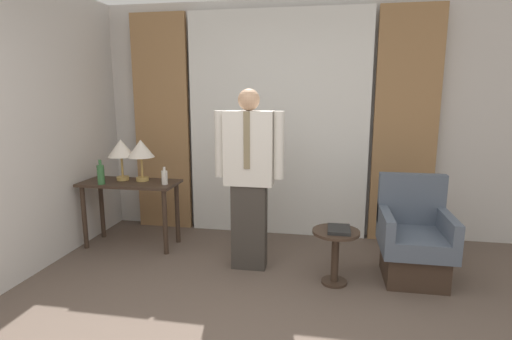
# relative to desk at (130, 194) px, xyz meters

# --- Properties ---
(wall_back) EXTENTS (10.00, 0.06, 2.70)m
(wall_back) POSITION_rel_desk_xyz_m (1.51, 0.82, 0.76)
(wall_back) COLOR beige
(wall_back) RESTS_ON ground_plane
(curtain_sheer_center) EXTENTS (2.07, 0.06, 2.58)m
(curtain_sheer_center) POSITION_rel_desk_xyz_m (1.51, 0.69, 0.70)
(curtain_sheer_center) COLOR white
(curtain_sheer_center) RESTS_ON ground_plane
(curtain_drape_left) EXTENTS (0.67, 0.06, 2.58)m
(curtain_drape_left) POSITION_rel_desk_xyz_m (0.10, 0.69, 0.70)
(curtain_drape_left) COLOR #997047
(curtain_drape_left) RESTS_ON ground_plane
(curtain_drape_right) EXTENTS (0.67, 0.06, 2.58)m
(curtain_drape_right) POSITION_rel_desk_xyz_m (2.93, 0.69, 0.70)
(curtain_drape_right) COLOR #997047
(curtain_drape_right) RESTS_ON ground_plane
(desk) EXTENTS (1.04, 0.46, 0.72)m
(desk) POSITION_rel_desk_xyz_m (0.00, 0.00, 0.00)
(desk) COLOR #38281E
(desk) RESTS_ON ground_plane
(table_lamp_left) EXTENTS (0.28, 0.28, 0.45)m
(table_lamp_left) POSITION_rel_desk_xyz_m (-0.12, 0.07, 0.47)
(table_lamp_left) COLOR tan
(table_lamp_left) RESTS_ON desk
(table_lamp_right) EXTENTS (0.28, 0.28, 0.45)m
(table_lamp_right) POSITION_rel_desk_xyz_m (0.12, 0.07, 0.47)
(table_lamp_right) COLOR tan
(table_lamp_right) RESTS_ON desk
(bottle_near_edge) EXTENTS (0.06, 0.06, 0.19)m
(bottle_near_edge) POSITION_rel_desk_xyz_m (0.42, -0.05, 0.21)
(bottle_near_edge) COLOR silver
(bottle_near_edge) RESTS_ON desk
(bottle_by_lamp) EXTENTS (0.07, 0.07, 0.26)m
(bottle_by_lamp) POSITION_rel_desk_xyz_m (-0.23, -0.16, 0.24)
(bottle_by_lamp) COLOR #336638
(bottle_by_lamp) RESTS_ON desk
(person) EXTENTS (0.65, 0.21, 1.70)m
(person) POSITION_rel_desk_xyz_m (1.38, -0.33, 0.34)
(person) COLOR #38332D
(person) RESTS_ON ground_plane
(armchair) EXTENTS (0.60, 0.64, 0.92)m
(armchair) POSITION_rel_desk_xyz_m (2.89, -0.29, -0.25)
(armchair) COLOR #38281E
(armchair) RESTS_ON ground_plane
(side_table) EXTENTS (0.41, 0.41, 0.49)m
(side_table) POSITION_rel_desk_xyz_m (2.19, -0.53, -0.25)
(side_table) COLOR #38281E
(side_table) RESTS_ON ground_plane
(book) EXTENTS (0.19, 0.25, 0.03)m
(book) POSITION_rel_desk_xyz_m (2.21, -0.54, -0.08)
(book) COLOR black
(book) RESTS_ON side_table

